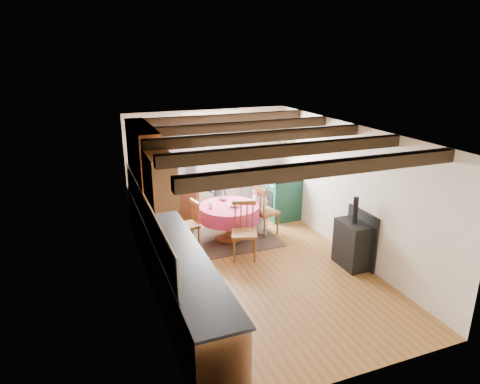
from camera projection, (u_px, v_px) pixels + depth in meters
name	position (u px, v px, depth m)	size (l,w,h in m)	color
floor	(257.00, 268.00, 7.26)	(3.60, 5.50, 0.00)	#976435
ceiling	(259.00, 131.00, 6.50)	(3.60, 5.50, 0.00)	white
wall_back	(208.00, 164.00, 9.31)	(3.60, 0.00, 2.40)	silver
wall_front	(360.00, 286.00, 4.45)	(3.60, 0.00, 2.40)	silver
wall_left	(147.00, 218.00, 6.26)	(0.00, 5.50, 2.40)	silver
wall_right	(350.00, 191.00, 7.49)	(0.00, 5.50, 2.40)	silver
beam_a	(329.00, 168.00, 4.76)	(3.60, 0.16, 0.16)	black
beam_b	(288.00, 150.00, 5.64)	(3.60, 0.16, 0.16)	black
beam_c	(258.00, 137.00, 6.53)	(3.60, 0.16, 0.16)	black
beam_d	(236.00, 127.00, 7.41)	(3.60, 0.16, 0.16)	black
beam_e	(218.00, 119.00, 8.29)	(3.60, 0.16, 0.16)	black
splash_left	(145.00, 211.00, 6.53)	(0.02, 4.50, 0.55)	beige
splash_back	(164.00, 168.00, 8.95)	(1.40, 0.02, 0.55)	beige
base_cabinet_left	(170.00, 260.00, 6.61)	(0.60, 5.30, 0.88)	brown
base_cabinet_back	(166.00, 206.00, 8.93)	(1.30, 0.60, 0.88)	brown
worktop_left	(169.00, 234.00, 6.47)	(0.64, 5.30, 0.04)	black
worktop_back	(165.00, 186.00, 8.76)	(1.30, 0.64, 0.04)	black
wall_cabinet_glass	(143.00, 152.00, 7.14)	(0.34, 1.80, 0.90)	brown
wall_cabinet_solid	(159.00, 178.00, 5.83)	(0.34, 0.90, 0.70)	brown
window_frame	(213.00, 146.00, 9.20)	(1.34, 0.03, 1.54)	white
window_pane	(212.00, 146.00, 9.21)	(1.20, 0.01, 1.40)	white
curtain_left	(177.00, 173.00, 9.00)	(0.35, 0.10, 2.10)	white
curtain_right	(250.00, 165.00, 9.58)	(0.35, 0.10, 2.10)	white
curtain_rod	(213.00, 119.00, 8.94)	(0.03, 0.03, 2.00)	black
wall_picture	(290.00, 140.00, 9.36)	(0.04, 0.50, 0.60)	gold
wall_plate	(253.00, 139.00, 9.48)	(0.30, 0.30, 0.02)	silver
rug	(229.00, 239.00, 8.41)	(1.85, 1.44, 0.01)	black
dining_table	(229.00, 222.00, 8.30)	(1.18, 1.18, 0.71)	#E83968
chair_near	(244.00, 231.00, 7.47)	(0.45, 0.47, 1.05)	brown
chair_left	(188.00, 224.00, 8.00)	(0.38, 0.40, 0.89)	brown
chair_right	(266.00, 210.00, 8.50)	(0.44, 0.46, 1.03)	brown
aga_range	(278.00, 194.00, 9.53)	(0.68, 1.05, 0.97)	#154436
cast_iron_stove	(353.00, 232.00, 7.16)	(0.38, 0.64, 1.27)	black
child_far	(218.00, 198.00, 8.96)	(0.44, 0.29, 1.20)	#444E5C
child_right	(259.00, 207.00, 8.55)	(0.55, 0.36, 1.13)	white
bowl_a	(234.00, 205.00, 8.14)	(0.21, 0.21, 0.05)	silver
bowl_b	(223.00, 198.00, 8.50)	(0.19, 0.19, 0.06)	silver
cup	(210.00, 205.00, 8.07)	(0.09, 0.09, 0.09)	silver
canister_tall	(158.00, 180.00, 8.70)	(0.14, 0.14, 0.24)	#262628
canister_wide	(170.00, 180.00, 8.78)	(0.18, 0.18, 0.20)	#262628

